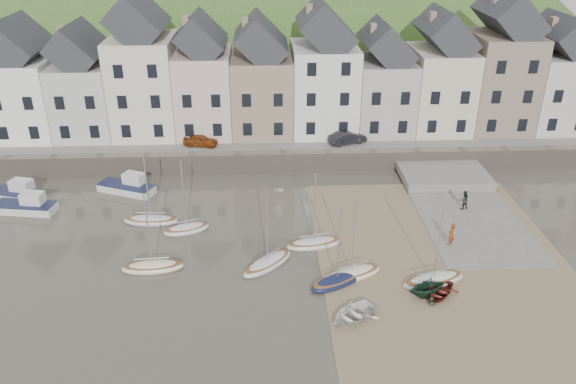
{
  "coord_description": "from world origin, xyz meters",
  "views": [
    {
      "loc": [
        -1.76,
        -34.04,
        23.1
      ],
      "look_at": [
        0.0,
        6.0,
        3.0
      ],
      "focal_mm": 35.61,
      "sensor_mm": 36.0,
      "label": 1
    }
  ],
  "objects_px": {
    "rowboat_red": "(438,291)",
    "car_right": "(348,138)",
    "sailboat_0": "(151,220)",
    "rowboat_white": "(353,314)",
    "person_red": "(451,234)",
    "car_left": "(200,140)",
    "rowboat_green": "(427,287)",
    "person_dark": "(464,200)"
  },
  "relations": [
    {
      "from": "rowboat_green",
      "to": "car_left",
      "type": "distance_m",
      "value": 28.82
    },
    {
      "from": "car_left",
      "to": "car_right",
      "type": "height_order",
      "value": "car_right"
    },
    {
      "from": "rowboat_red",
      "to": "car_left",
      "type": "relative_size",
      "value": 0.85
    },
    {
      "from": "person_red",
      "to": "car_right",
      "type": "xyz_separation_m",
      "value": [
        -5.53,
        17.24,
        1.17
      ]
    },
    {
      "from": "car_right",
      "to": "car_left",
      "type": "bearing_deg",
      "value": 70.34
    },
    {
      "from": "person_dark",
      "to": "car_right",
      "type": "relative_size",
      "value": 0.43
    },
    {
      "from": "car_left",
      "to": "person_dark",
      "type": "bearing_deg",
      "value": -105.96
    },
    {
      "from": "person_dark",
      "to": "rowboat_red",
      "type": "bearing_deg",
      "value": 50.98
    },
    {
      "from": "sailboat_0",
      "to": "car_right",
      "type": "xyz_separation_m",
      "value": [
        17.73,
        12.65,
        1.97
      ]
    },
    {
      "from": "rowboat_green",
      "to": "car_right",
      "type": "relative_size",
      "value": 0.7
    },
    {
      "from": "sailboat_0",
      "to": "car_left",
      "type": "height_order",
      "value": "sailboat_0"
    },
    {
      "from": "rowboat_red",
      "to": "car_right",
      "type": "distance_m",
      "value": 23.57
    },
    {
      "from": "person_red",
      "to": "car_left",
      "type": "height_order",
      "value": "car_left"
    },
    {
      "from": "rowboat_red",
      "to": "person_red",
      "type": "bearing_deg",
      "value": 106.62
    },
    {
      "from": "car_left",
      "to": "rowboat_red",
      "type": "bearing_deg",
      "value": -132.23
    },
    {
      "from": "person_dark",
      "to": "rowboat_green",
      "type": "bearing_deg",
      "value": 47.9
    },
    {
      "from": "sailboat_0",
      "to": "person_dark",
      "type": "distance_m",
      "value": 26.1
    },
    {
      "from": "sailboat_0",
      "to": "rowboat_green",
      "type": "distance_m",
      "value": 22.54
    },
    {
      "from": "rowboat_white",
      "to": "car_right",
      "type": "xyz_separation_m",
      "value": [
        3.11,
        25.44,
        1.82
      ]
    },
    {
      "from": "person_red",
      "to": "car_left",
      "type": "bearing_deg",
      "value": -82.52
    },
    {
      "from": "person_red",
      "to": "person_dark",
      "type": "bearing_deg",
      "value": -158.46
    },
    {
      "from": "rowboat_white",
      "to": "car_right",
      "type": "distance_m",
      "value": 25.7
    },
    {
      "from": "person_red",
      "to": "rowboat_green",
      "type": "bearing_deg",
      "value": 18.5
    },
    {
      "from": "person_red",
      "to": "person_dark",
      "type": "xyz_separation_m",
      "value": [
        2.81,
        5.68,
        -0.11
      ]
    },
    {
      "from": "person_red",
      "to": "car_left",
      "type": "distance_m",
      "value": 26.65
    },
    {
      "from": "rowboat_white",
      "to": "rowboat_red",
      "type": "xyz_separation_m",
      "value": [
        6.01,
        2.13,
        -0.05
      ]
    },
    {
      "from": "person_red",
      "to": "car_right",
      "type": "height_order",
      "value": "car_right"
    },
    {
      "from": "rowboat_red",
      "to": "person_dark",
      "type": "xyz_separation_m",
      "value": [
        5.43,
        11.76,
        0.59
      ]
    },
    {
      "from": "car_left",
      "to": "rowboat_green",
      "type": "bearing_deg",
      "value": -133.47
    },
    {
      "from": "rowboat_white",
      "to": "car_right",
      "type": "relative_size",
      "value": 0.88
    },
    {
      "from": "sailboat_0",
      "to": "rowboat_white",
      "type": "xyz_separation_m",
      "value": [
        14.62,
        -12.79,
        0.15
      ]
    },
    {
      "from": "person_dark",
      "to": "car_right",
      "type": "bearing_deg",
      "value": -68.43
    },
    {
      "from": "rowboat_red",
      "to": "car_right",
      "type": "relative_size",
      "value": 0.76
    },
    {
      "from": "rowboat_white",
      "to": "person_dark",
      "type": "relative_size",
      "value": 2.03
    },
    {
      "from": "sailboat_0",
      "to": "person_dark",
      "type": "relative_size",
      "value": 3.81
    },
    {
      "from": "sailboat_0",
      "to": "rowboat_red",
      "type": "xyz_separation_m",
      "value": [
        20.63,
        -10.67,
        0.1
      ]
    },
    {
      "from": "rowboat_red",
      "to": "car_right",
      "type": "bearing_deg",
      "value": 137.07
    },
    {
      "from": "sailboat_0",
      "to": "person_red",
      "type": "bearing_deg",
      "value": -11.16
    },
    {
      "from": "rowboat_red",
      "to": "person_red",
      "type": "distance_m",
      "value": 6.66
    },
    {
      "from": "rowboat_green",
      "to": "car_left",
      "type": "height_order",
      "value": "car_left"
    },
    {
      "from": "person_red",
      "to": "person_dark",
      "type": "distance_m",
      "value": 6.34
    },
    {
      "from": "car_left",
      "to": "car_right",
      "type": "distance_m",
      "value": 14.77
    }
  ]
}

